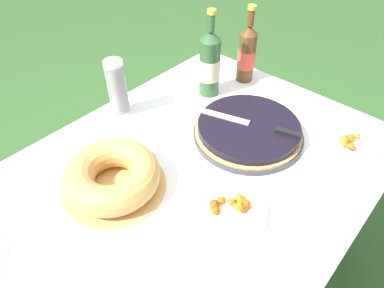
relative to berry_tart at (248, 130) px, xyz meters
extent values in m
plane|color=#335B28|center=(-0.32, 0.04, -0.79)|extent=(16.00, 16.00, 0.00)
cube|color=brown|center=(-0.32, 0.04, -0.05)|extent=(1.47, 1.00, 0.03)
cylinder|color=brown|center=(0.36, -0.40, -0.43)|extent=(0.06, 0.06, 0.72)
cylinder|color=brown|center=(0.36, 0.48, -0.43)|extent=(0.06, 0.06, 0.72)
cube|color=white|center=(-0.32, 0.04, -0.03)|extent=(1.48, 1.01, 0.00)
cube|color=white|center=(-0.32, 0.54, -0.08)|extent=(1.48, 0.00, 0.10)
cube|color=white|center=(0.42, 0.04, -0.08)|extent=(0.00, 1.01, 0.10)
cylinder|color=#38383D|center=(0.00, 0.00, -0.02)|extent=(0.40, 0.40, 0.02)
cylinder|color=tan|center=(0.00, 0.00, 0.00)|extent=(0.39, 0.39, 0.01)
cylinder|color=black|center=(0.00, 0.00, 0.02)|extent=(0.37, 0.37, 0.03)
cube|color=silver|center=(-0.03, 0.09, 0.03)|extent=(0.08, 0.19, 0.00)
cube|color=black|center=(0.04, -0.13, 0.04)|extent=(0.05, 0.09, 0.01)
cylinder|color=tan|center=(-0.48, 0.17, -0.02)|extent=(0.32, 0.32, 0.01)
torus|color=tan|center=(-0.48, 0.17, 0.03)|extent=(0.29, 0.29, 0.09)
cylinder|color=white|center=(-0.22, 0.46, 0.02)|extent=(0.07, 0.07, 0.09)
cylinder|color=white|center=(-0.22, 0.46, 0.03)|extent=(0.07, 0.07, 0.09)
cylinder|color=white|center=(-0.22, 0.46, 0.05)|extent=(0.07, 0.07, 0.09)
cylinder|color=white|center=(-0.22, 0.46, 0.06)|extent=(0.07, 0.07, 0.09)
cylinder|color=white|center=(-0.22, 0.46, 0.07)|extent=(0.07, 0.07, 0.09)
cylinder|color=white|center=(-0.22, 0.46, 0.08)|extent=(0.07, 0.07, 0.09)
cylinder|color=white|center=(-0.22, 0.46, 0.10)|extent=(0.07, 0.07, 0.09)
cylinder|color=white|center=(-0.22, 0.46, 0.11)|extent=(0.07, 0.07, 0.09)
cylinder|color=white|center=(-0.22, 0.46, 0.12)|extent=(0.07, 0.07, 0.09)
cylinder|color=white|center=(-0.22, 0.46, 0.14)|extent=(0.07, 0.07, 0.09)
cylinder|color=white|center=(-0.22, 0.46, 0.15)|extent=(0.07, 0.07, 0.09)
torus|color=white|center=(-0.22, 0.46, 0.20)|extent=(0.07, 0.07, 0.01)
cylinder|color=#2D562D|center=(0.12, 0.29, 0.09)|extent=(0.08, 0.08, 0.24)
cylinder|color=beige|center=(0.12, 0.29, 0.09)|extent=(0.09, 0.09, 0.09)
cone|color=#2D562D|center=(0.12, 0.29, 0.23)|extent=(0.08, 0.08, 0.04)
cylinder|color=#2D562D|center=(0.12, 0.29, 0.28)|extent=(0.03, 0.03, 0.06)
cylinder|color=gold|center=(0.12, 0.29, 0.32)|extent=(0.03, 0.03, 0.02)
cylinder|color=brown|center=(0.31, 0.24, 0.08)|extent=(0.07, 0.07, 0.21)
cylinder|color=#E54C38|center=(0.31, 0.24, 0.07)|extent=(0.08, 0.08, 0.08)
cone|color=brown|center=(0.31, 0.24, 0.20)|extent=(0.07, 0.07, 0.04)
cylinder|color=brown|center=(0.31, 0.24, 0.25)|extent=(0.03, 0.03, 0.06)
cylinder|color=gold|center=(0.31, 0.24, 0.29)|extent=(0.03, 0.03, 0.02)
cylinder|color=white|center=(-0.31, -0.17, -0.02)|extent=(0.20, 0.20, 0.01)
torus|color=white|center=(-0.31, -0.17, -0.01)|extent=(0.20, 0.20, 0.01)
cone|color=#B95509|center=(-0.35, -0.13, 0.00)|extent=(0.04, 0.04, 0.03)
cone|color=#C2500F|center=(-0.27, -0.19, 0.01)|extent=(0.05, 0.05, 0.04)
cone|color=#BD5817|center=(-0.29, -0.15, 0.00)|extent=(0.05, 0.05, 0.03)
cone|color=#B36D14|center=(-0.26, -0.15, 0.00)|extent=(0.05, 0.05, 0.04)
cone|color=#A64A0C|center=(-0.34, -0.12, 0.01)|extent=(0.04, 0.04, 0.03)
cone|color=#CA650D|center=(-0.30, -0.18, 0.01)|extent=(0.03, 0.03, 0.03)
cone|color=#A6620C|center=(-0.30, -0.12, -0.01)|extent=(0.04, 0.04, 0.03)
cone|color=#B06617|center=(-0.30, -0.18, 0.01)|extent=(0.06, 0.05, 0.04)
cone|color=#C5760F|center=(-0.29, -0.19, -0.01)|extent=(0.05, 0.05, 0.05)
cylinder|color=white|center=(0.19, -0.30, -0.02)|extent=(0.22, 0.22, 0.01)
torus|color=white|center=(0.19, -0.30, -0.01)|extent=(0.22, 0.22, 0.01)
cone|color=#C6751D|center=(0.23, -0.29, -0.01)|extent=(0.04, 0.04, 0.03)
cone|color=#C95A14|center=(0.22, -0.29, 0.00)|extent=(0.06, 0.06, 0.03)
cone|color=orange|center=(0.17, -0.29, 0.01)|extent=(0.05, 0.04, 0.04)
cone|color=#C16B12|center=(0.19, -0.28, 0.00)|extent=(0.04, 0.04, 0.03)
cone|color=#A76314|center=(0.17, -0.31, 0.01)|extent=(0.05, 0.05, 0.04)
cone|color=orange|center=(0.24, -0.30, 0.00)|extent=(0.04, 0.04, 0.02)
camera|label=1|loc=(-0.84, -0.48, 0.80)|focal=32.00mm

